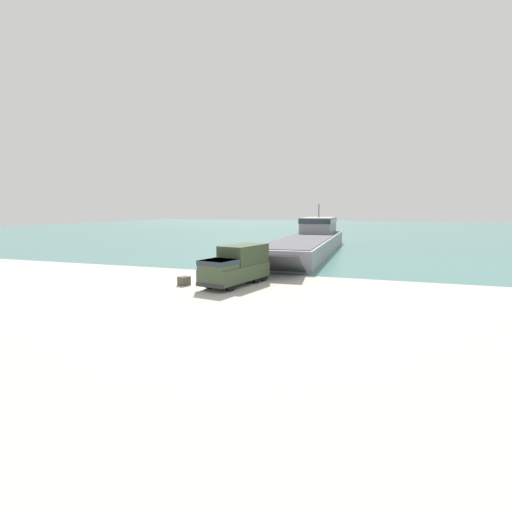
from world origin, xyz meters
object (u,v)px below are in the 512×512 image
Objects in this scene: landing_craft at (309,240)px; moored_boat_a at (321,234)px; soldier_on_ramp at (202,272)px; cargo_crate at (184,281)px; military_truck at (237,265)px.

landing_craft is 5.88× the size of moored_boat_a.
cargo_crate is at bearing -115.14° from soldier_on_ramp.
landing_craft is 29.17m from military_truck.
military_truck is at bearing 21.79° from cargo_crate.
soldier_on_ramp is at bearing 57.34° from cargo_crate.
landing_craft is at bearing -168.83° from military_truck.
military_truck reaches higher than cargo_crate.
cargo_crate is at bearing -56.32° from military_truck.
moored_boat_a is (0.00, 60.59, -0.34)m from soldier_on_ramp.
military_truck is 4.59× the size of soldier_on_ramp.
moored_boat_a reaches higher than soldier_on_ramp.
landing_craft reaches higher than military_truck.
soldier_on_ramp is at bearing -75.18° from military_truck.
landing_craft is at bearing 59.54° from moored_boat_a.
soldier_on_ramp is at bearing -99.45° from landing_craft.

